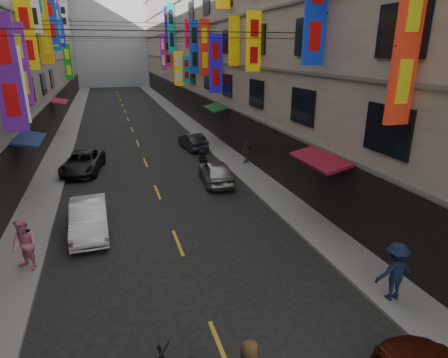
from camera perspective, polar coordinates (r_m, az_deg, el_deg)
sidewalk_left at (r=38.36m, az=-22.84°, el=6.53°), size 2.00×90.00×0.12m
sidewalk_right at (r=39.06m, az=-4.96°, el=8.15°), size 2.00×90.00×0.12m
building_row_right at (r=40.13m, az=3.65°, el=22.00°), size 10.14×90.00×19.00m
haze_block at (r=87.56m, az=-17.07°, el=20.66°), size 18.00×8.00×22.00m
shop_signage at (r=30.39m, az=-14.49°, el=21.45°), size 14.00×55.00×11.38m
street_awnings at (r=21.93m, az=-14.56°, el=6.84°), size 13.99×35.20×0.41m
overhead_cables at (r=25.60m, az=-13.30°, el=21.70°), size 14.00×38.04×1.24m
lane_markings at (r=35.32m, az=-13.46°, el=6.44°), size 0.12×80.20×0.01m
scooter_far_right at (r=25.58m, az=-3.24°, el=3.22°), size 0.50×1.80×1.14m
car_left_mid at (r=16.90m, az=-19.88°, el=-5.61°), size 1.55×4.21×1.38m
car_left_far at (r=25.45m, az=-20.71°, el=2.39°), size 2.92×4.97×1.30m
car_right_mid at (r=21.85m, az=-1.25°, el=1.11°), size 1.91×4.12×1.37m
car_right_far at (r=29.65m, az=-4.80°, el=5.76°), size 1.74×3.91×1.25m
pedestrian_lfar at (r=14.76m, az=-28.13°, el=-8.88°), size 1.11×1.08×1.89m
pedestrian_rnear at (r=12.79m, az=24.62°, el=-12.68°), size 1.26×0.71×1.88m
pedestrian_rfar at (r=25.46m, az=3.49°, el=4.21°), size 1.04×0.97×1.56m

